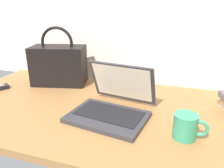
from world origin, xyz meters
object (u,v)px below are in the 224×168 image
Objects in this scene: coffee_mug at (186,126)px; remote_control_far at (136,91)px; handbag at (59,64)px; laptop at (113,104)px.

coffee_mug reaches higher than remote_control_far.
handbag is (-0.46, 0.01, 0.10)m from remote_control_far.
remote_control_far is 0.50× the size of handbag.
handbag is at bearing 147.33° from laptop.
handbag reaches higher than remote_control_far.
laptop reaches higher than remote_control_far.
coffee_mug is at bearing -16.76° from laptop.
laptop is at bearing -32.67° from handbag.
coffee_mug is (0.30, -0.09, 0.00)m from laptop.
coffee_mug is at bearing -53.90° from remote_control_far.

